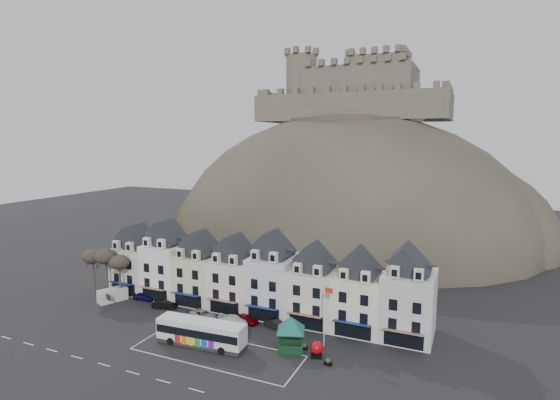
% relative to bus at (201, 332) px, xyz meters
% --- Properties ---
extents(ground, '(300.00, 300.00, 0.00)m').
position_rel_bus_xyz_m(ground, '(0.94, -2.05, -1.92)').
color(ground, black).
rests_on(ground, ground).
extents(coach_bay_markings, '(22.00, 7.50, 0.01)m').
position_rel_bus_xyz_m(coach_bay_markings, '(2.94, -0.80, -1.92)').
color(coach_bay_markings, silver).
rests_on(coach_bay_markings, ground).
extents(townhouse_terrace, '(54.40, 9.35, 11.80)m').
position_rel_bus_xyz_m(townhouse_terrace, '(1.08, 13.92, 3.38)').
color(townhouse_terrace, beige).
rests_on(townhouse_terrace, ground).
extents(castle_hill, '(100.00, 76.00, 68.00)m').
position_rel_bus_xyz_m(castle_hill, '(2.19, 66.91, -1.81)').
color(castle_hill, '#3A332D').
rests_on(castle_hill, ground).
extents(castle, '(50.20, 22.20, 22.00)m').
position_rel_bus_xyz_m(castle, '(1.45, 73.89, 38.28)').
color(castle, brown).
rests_on(castle, ground).
extents(tree_left_far, '(3.61, 3.61, 8.24)m').
position_rel_bus_xyz_m(tree_left_far, '(-28.06, 8.45, 4.98)').
color(tree_left_far, '#32291F').
rests_on(tree_left_far, ground).
extents(tree_left_mid, '(3.78, 3.78, 8.64)m').
position_rel_bus_xyz_m(tree_left_mid, '(-25.06, 8.45, 5.33)').
color(tree_left_mid, '#32291F').
rests_on(tree_left_mid, ground).
extents(tree_left_near, '(3.43, 3.43, 7.84)m').
position_rel_bus_xyz_m(tree_left_near, '(-22.06, 8.45, 4.64)').
color(tree_left_near, '#32291F').
rests_on(tree_left_near, ground).
extents(bus, '(12.44, 3.63, 3.47)m').
position_rel_bus_xyz_m(bus, '(0.00, 0.00, 0.00)').
color(bus, '#262628').
rests_on(bus, ground).
extents(bus_shelter, '(6.71, 6.71, 4.51)m').
position_rel_bus_xyz_m(bus_shelter, '(11.32, 3.79, 1.58)').
color(bus_shelter, '#11331C').
rests_on(bus_shelter, ground).
extents(red_buoy, '(1.71, 1.71, 2.03)m').
position_rel_bus_xyz_m(red_buoy, '(15.04, 3.34, -0.88)').
color(red_buoy, black).
rests_on(red_buoy, ground).
extents(flagpole, '(1.21, 0.18, 8.37)m').
position_rel_bus_xyz_m(flagpole, '(15.03, 6.54, 2.86)').
color(flagpole, silver).
rests_on(flagpole, ground).
extents(white_van, '(3.67, 5.08, 2.13)m').
position_rel_bus_xyz_m(white_van, '(-22.94, 7.45, -0.85)').
color(white_van, silver).
rests_on(white_van, ground).
extents(planter_west, '(1.01, 0.70, 0.92)m').
position_rel_bus_xyz_m(planter_west, '(12.94, 4.48, -1.48)').
color(planter_west, black).
rests_on(planter_west, ground).
extents(planter_east, '(0.95, 0.62, 0.89)m').
position_rel_bus_xyz_m(planter_east, '(16.98, 1.96, -1.49)').
color(planter_east, black).
rests_on(planter_east, ground).
extents(car_navy, '(4.10, 1.95, 1.35)m').
position_rel_bus_xyz_m(car_navy, '(-18.31, 9.95, -1.24)').
color(car_navy, '#0D0D42').
rests_on(car_navy, ground).
extents(car_black, '(4.19, 2.23, 1.31)m').
position_rel_bus_xyz_m(car_black, '(-12.78, 8.34, -1.26)').
color(car_black, black).
rests_on(car_black, ground).
extents(car_silver, '(5.01, 3.36, 1.30)m').
position_rel_bus_xyz_m(car_silver, '(-4.66, 7.45, -1.27)').
color(car_silver, '#AEB1B6').
rests_on(car_silver, ground).
extents(car_white, '(4.86, 2.98, 1.32)m').
position_rel_bus_xyz_m(car_white, '(0.54, 7.72, -1.26)').
color(car_white, white).
rests_on(car_white, ground).
extents(car_maroon, '(4.14, 2.21, 1.34)m').
position_rel_bus_xyz_m(car_maroon, '(2.07, 8.69, -1.25)').
color(car_maroon, '#630509').
rests_on(car_maroon, ground).
extents(car_charcoal, '(4.10, 2.35, 1.28)m').
position_rel_bus_xyz_m(car_charcoal, '(6.94, 8.81, -1.28)').
color(car_charcoal, black).
rests_on(car_charcoal, ground).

